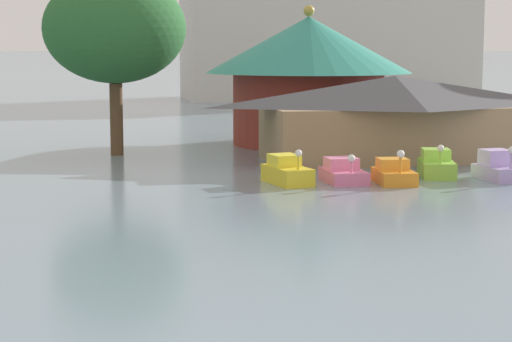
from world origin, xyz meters
The scene contains 9 objects.
pedal_boat_yellow centered at (7.43, 25.22, 0.54)m, with size 1.97×3.14×1.70m.
pedal_boat_pink centered at (10.08, 25.14, 0.45)m, with size 1.72×2.80×1.43m.
pedal_boat_orange centered at (12.26, 24.33, 0.46)m, with size 1.81×2.74×1.67m.
pedal_boat_lime centered at (15.04, 26.07, 0.54)m, with size 2.20×3.16×1.67m.
pedal_boat_lavender centered at (17.45, 24.47, 0.55)m, with size 1.69×2.72×1.69m.
boathouse centered at (15.21, 32.62, 2.44)m, with size 15.08×7.07×4.64m.
green_roof_pavilion centered at (12.63, 41.55, 4.66)m, with size 13.08×13.08×8.78m.
shoreline_tree_mid centered at (0.33, 37.95, 7.21)m, with size 8.11×8.11×10.35m.
background_building_block centered at (27.77, 91.35, 8.38)m, with size 34.55×13.25×16.71m.
Camera 1 is at (-2.01, -15.26, 6.29)m, focal length 64.43 mm.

